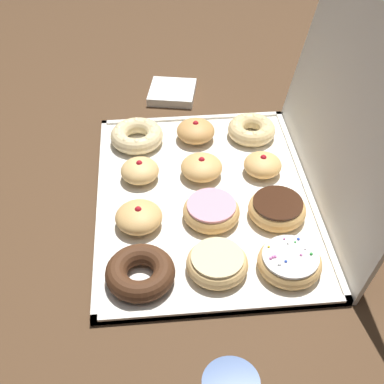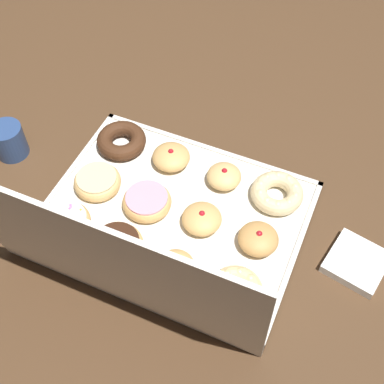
% 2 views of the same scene
% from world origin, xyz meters
% --- Properties ---
extents(ground_plane, '(3.00, 3.00, 0.00)m').
position_xyz_m(ground_plane, '(0.00, 0.00, 0.00)').
color(ground_plane, '#4C331E').
extents(donut_box, '(0.58, 0.44, 0.01)m').
position_xyz_m(donut_box, '(0.00, 0.00, 0.01)').
color(donut_box, silver).
rests_on(donut_box, ground).
extents(box_lid_open, '(0.58, 0.08, 0.40)m').
position_xyz_m(box_lid_open, '(0.00, 0.26, 0.20)').
color(box_lid_open, silver).
rests_on(box_lid_open, ground).
extents(cruller_donut_0, '(0.12, 0.12, 0.04)m').
position_xyz_m(cruller_donut_0, '(-0.20, -0.14, 0.03)').
color(cruller_donut_0, beige).
rests_on(cruller_donut_0, donut_box).
extents(jelly_filled_donut_1, '(0.08, 0.08, 0.05)m').
position_xyz_m(jelly_filled_donut_1, '(-0.07, -0.13, 0.03)').
color(jelly_filled_donut_1, '#E5B770').
rests_on(jelly_filled_donut_1, donut_box).
extents(jelly_filled_donut_2, '(0.09, 0.09, 0.05)m').
position_xyz_m(jelly_filled_donut_2, '(0.07, -0.14, 0.03)').
color(jelly_filled_donut_2, tan).
rests_on(jelly_filled_donut_2, donut_box).
extents(chocolate_cake_ring_donut_3, '(0.12, 0.12, 0.04)m').
position_xyz_m(chocolate_cake_ring_donut_3, '(0.21, -0.14, 0.03)').
color(chocolate_cake_ring_donut_3, '#472816').
rests_on(chocolate_cake_ring_donut_3, donut_box).
extents(jelly_filled_donut_4, '(0.09, 0.09, 0.05)m').
position_xyz_m(jelly_filled_donut_4, '(-0.20, -0.00, 0.03)').
color(jelly_filled_donut_4, tan).
rests_on(jelly_filled_donut_4, donut_box).
extents(jelly_filled_donut_5, '(0.09, 0.09, 0.05)m').
position_xyz_m(jelly_filled_donut_5, '(-0.07, -0.00, 0.03)').
color(jelly_filled_donut_5, tan).
rests_on(jelly_filled_donut_5, donut_box).
extents(pink_frosted_donut_6, '(0.11, 0.11, 0.04)m').
position_xyz_m(pink_frosted_donut_6, '(0.06, 0.01, 0.03)').
color(pink_frosted_donut_6, tan).
rests_on(pink_frosted_donut_6, donut_box).
extents(glazed_ring_donut_7, '(0.11, 0.11, 0.04)m').
position_xyz_m(glazed_ring_donut_7, '(0.20, 0.00, 0.03)').
color(glazed_ring_donut_7, '#E5B770').
rests_on(glazed_ring_donut_7, donut_box).
extents(cruller_donut_8, '(0.11, 0.11, 0.04)m').
position_xyz_m(cruller_donut_8, '(-0.20, 0.13, 0.03)').
color(cruller_donut_8, '#EACC8C').
rests_on(cruller_donut_8, donut_box).
extents(jelly_filled_donut_9, '(0.08, 0.08, 0.05)m').
position_xyz_m(jelly_filled_donut_9, '(-0.06, 0.13, 0.03)').
color(jelly_filled_donut_9, tan).
rests_on(jelly_filled_donut_9, donut_box).
extents(chocolate_frosted_donut_10, '(0.11, 0.11, 0.04)m').
position_xyz_m(chocolate_frosted_donut_10, '(0.07, 0.13, 0.03)').
color(chocolate_frosted_donut_10, tan).
rests_on(chocolate_frosted_donut_10, donut_box).
extents(sprinkle_donut_11, '(0.12, 0.12, 0.04)m').
position_xyz_m(sprinkle_donut_11, '(0.21, 0.13, 0.03)').
color(sprinkle_donut_11, tan).
rests_on(sprinkle_donut_11, donut_box).
extents(napkin_stack, '(0.14, 0.14, 0.02)m').
position_xyz_m(napkin_stack, '(-0.41, -0.04, 0.01)').
color(napkin_stack, white).
rests_on(napkin_stack, ground).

